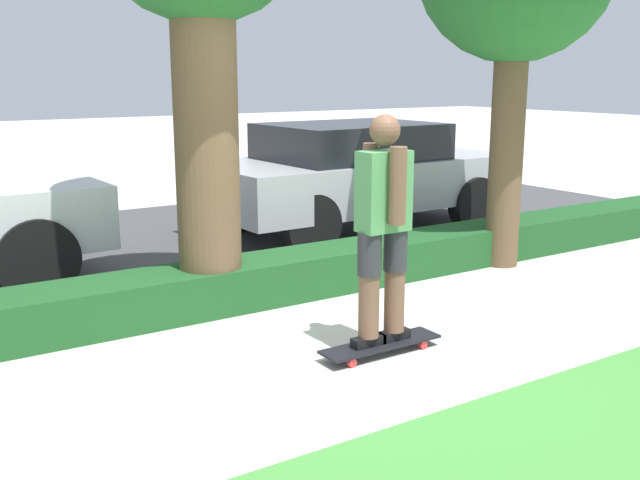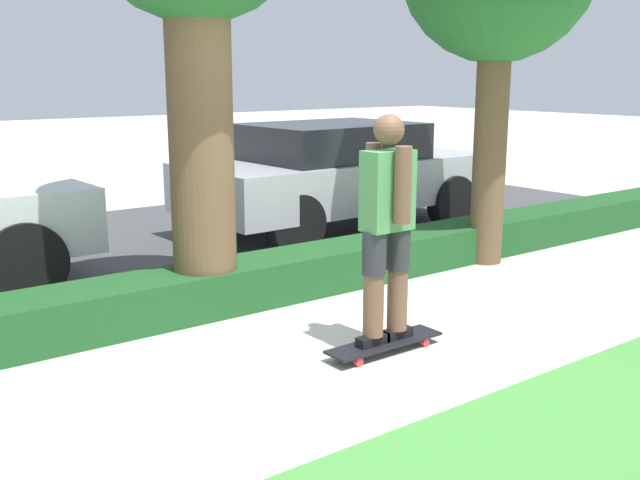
{
  "view_description": "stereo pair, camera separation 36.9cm",
  "coord_description": "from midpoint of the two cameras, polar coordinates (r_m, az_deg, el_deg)",
  "views": [
    {
      "loc": [
        -3.0,
        -4.1,
        2.0
      ],
      "look_at": [
        0.08,
        0.6,
        0.75
      ],
      "focal_mm": 42.0,
      "sensor_mm": 36.0,
      "label": 1
    },
    {
      "loc": [
        -3.3,
        -3.89,
        2.0
      ],
      "look_at": [
        0.08,
        0.6,
        0.75
      ],
      "focal_mm": 42.0,
      "sensor_mm": 36.0,
      "label": 2
    }
  ],
  "objects": [
    {
      "name": "ground_plane",
      "position": [
        5.47,
        1.24,
        -8.88
      ],
      "size": [
        60.0,
        60.0,
        0.0
      ],
      "primitive_type": "plane",
      "color": "beige"
    },
    {
      "name": "street_asphalt",
      "position": [
        9.0,
        -15.52,
        -0.68
      ],
      "size": [
        15.16,
        5.0,
        0.01
      ],
      "color": "#474749",
      "rests_on": "ground_plane"
    },
    {
      "name": "hedge_row",
      "position": [
        6.67,
        -7.3,
        -3.24
      ],
      "size": [
        15.16,
        0.6,
        0.38
      ],
      "color": "#1E5123",
      "rests_on": "ground_plane"
    },
    {
      "name": "skateboard",
      "position": [
        5.52,
        3.03,
        -7.88
      ],
      "size": [
        0.95,
        0.24,
        0.09
      ],
      "color": "black",
      "rests_on": "ground_plane"
    },
    {
      "name": "skater_person",
      "position": [
        5.28,
        3.14,
        1.23
      ],
      "size": [
        0.49,
        0.42,
        1.64
      ],
      "color": "black",
      "rests_on": "skateboard"
    },
    {
      "name": "parked_car_middle",
      "position": [
        9.63,
        0.15,
        5.13
      ],
      "size": [
        4.07,
        1.91,
        1.38
      ],
      "rotation": [
        0.0,
        0.0,
        0.03
      ],
      "color": "#B7B7BC",
      "rests_on": "ground_plane"
    }
  ]
}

